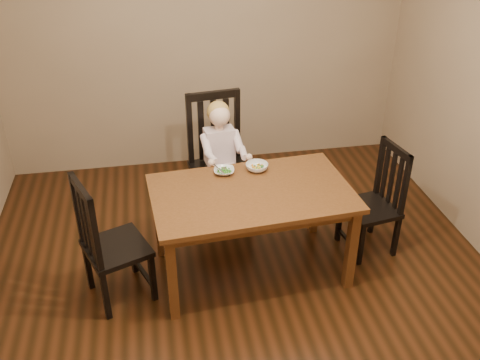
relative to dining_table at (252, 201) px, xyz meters
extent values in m
cube|color=#3D1D0D|center=(-0.11, -0.11, -0.64)|extent=(4.00, 4.00, 0.01)
cube|color=#927A5C|center=(-0.11, 1.89, 0.71)|extent=(4.00, 0.01, 2.70)
cube|color=#4C2C11|center=(0.00, 0.00, 0.07)|extent=(1.51, 0.97, 0.04)
cube|color=#4C2C11|center=(0.00, 0.00, 0.01)|extent=(1.38, 0.85, 0.08)
cube|color=#4C2C11|center=(-0.63, -0.41, -0.30)|extent=(0.07, 0.07, 0.69)
cube|color=#4C2C11|center=(0.68, -0.32, -0.30)|extent=(0.07, 0.07, 0.69)
cube|color=#4C2C11|center=(-0.68, 0.32, -0.30)|extent=(0.07, 0.07, 0.69)
cube|color=#4C2C11|center=(0.63, 0.41, -0.30)|extent=(0.07, 0.07, 0.69)
cube|color=black|center=(-0.12, 0.76, -0.16)|extent=(0.54, 0.52, 0.04)
cube|color=black|center=(0.06, 0.98, -0.41)|extent=(0.05, 0.05, 0.46)
cube|color=black|center=(-0.36, 0.93, -0.41)|extent=(0.05, 0.05, 0.46)
cube|color=black|center=(0.11, 0.58, -0.41)|extent=(0.05, 0.05, 0.46)
cube|color=black|center=(-0.31, 0.53, -0.41)|extent=(0.05, 0.05, 0.46)
cube|color=black|center=(0.06, 0.98, 0.18)|extent=(0.05, 0.05, 0.63)
cube|color=black|center=(-0.36, 0.93, 0.18)|extent=(0.05, 0.05, 0.63)
cube|color=black|center=(-0.15, 0.96, 0.46)|extent=(0.47, 0.10, 0.07)
cube|color=black|center=(-0.03, 0.97, 0.14)|extent=(0.05, 0.03, 0.54)
cube|color=black|center=(-0.15, 0.96, 0.14)|extent=(0.05, 0.03, 0.54)
cube|color=black|center=(-0.26, 0.94, 0.14)|extent=(0.05, 0.03, 0.54)
cube|color=black|center=(-0.99, -0.10, -0.22)|extent=(0.54, 0.55, 0.04)
cube|color=black|center=(-1.23, 0.00, -0.44)|extent=(0.05, 0.05, 0.40)
cube|color=black|center=(-1.09, -0.34, -0.44)|extent=(0.05, 0.05, 0.40)
cube|color=black|center=(-0.90, 0.14, -0.44)|extent=(0.05, 0.05, 0.40)
cube|color=black|center=(-0.76, -0.21, -0.44)|extent=(0.05, 0.05, 0.40)
cube|color=black|center=(-1.23, 0.00, 0.08)|extent=(0.05, 0.05, 0.56)
cube|color=black|center=(-1.09, -0.34, 0.08)|extent=(0.05, 0.05, 0.56)
cube|color=black|center=(-1.16, -0.17, 0.33)|extent=(0.19, 0.39, 0.06)
cube|color=black|center=(-1.19, -0.08, 0.05)|extent=(0.03, 0.05, 0.48)
cube|color=black|center=(-1.16, -0.17, 0.05)|extent=(0.03, 0.05, 0.48)
cube|color=black|center=(-1.12, -0.26, 0.05)|extent=(0.03, 0.05, 0.48)
cube|color=black|center=(0.99, 0.11, -0.25)|extent=(0.44, 0.46, 0.04)
cube|color=black|center=(1.18, -0.03, -0.46)|extent=(0.04, 0.04, 0.37)
cube|color=black|center=(1.12, 0.30, -0.46)|extent=(0.04, 0.04, 0.37)
cube|color=black|center=(0.86, -0.09, -0.46)|extent=(0.04, 0.04, 0.37)
cube|color=black|center=(0.80, 0.25, -0.46)|extent=(0.04, 0.04, 0.37)
cube|color=black|center=(1.18, -0.03, 0.02)|extent=(0.04, 0.04, 0.51)
cube|color=black|center=(1.12, 0.30, 0.02)|extent=(0.04, 0.04, 0.51)
cube|color=black|center=(1.15, 0.13, 0.25)|extent=(0.10, 0.38, 0.05)
cube|color=black|center=(1.17, 0.05, 0.00)|extent=(0.02, 0.04, 0.44)
cube|color=black|center=(1.15, 0.13, 0.00)|extent=(0.02, 0.04, 0.44)
cube|color=black|center=(1.14, 0.22, 0.00)|extent=(0.02, 0.04, 0.44)
imported|color=silver|center=(-0.16, 0.29, 0.10)|extent=(0.18, 0.18, 0.04)
imported|color=silver|center=(0.10, 0.30, 0.11)|extent=(0.20, 0.20, 0.05)
cube|color=silver|center=(-0.20, 0.27, 0.13)|extent=(0.08, 0.10, 0.04)
cube|color=silver|center=(-0.20, 0.27, 0.12)|extent=(0.04, 0.04, 0.01)
camera|label=1|loc=(-0.67, -3.22, 2.12)|focal=40.00mm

